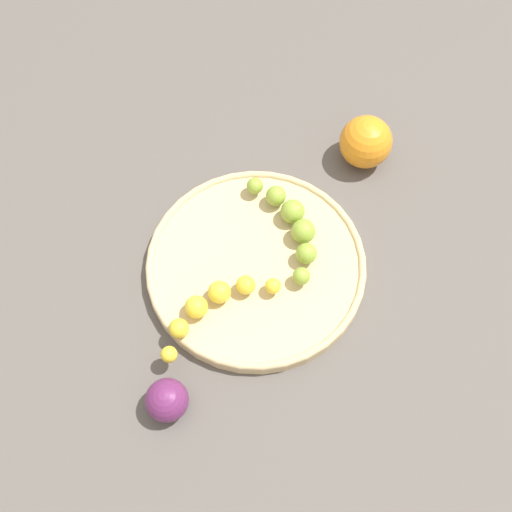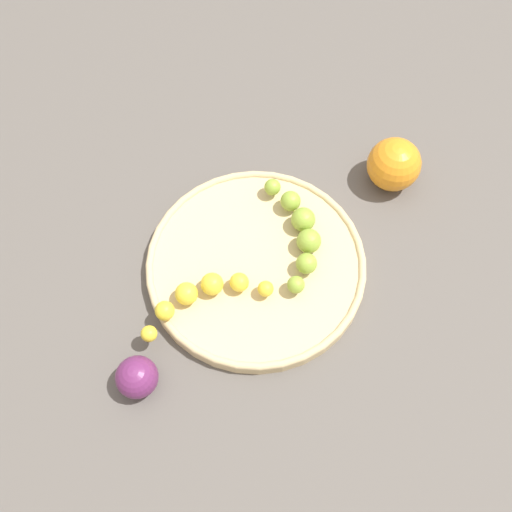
{
  "view_description": "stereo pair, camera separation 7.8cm",
  "coord_description": "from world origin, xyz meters",
  "views": [
    {
      "loc": [
        -0.21,
        -0.28,
        0.73
      ],
      "look_at": [
        0.0,
        0.0,
        0.04
      ],
      "focal_mm": 42.2,
      "sensor_mm": 36.0,
      "label": 1
    },
    {
      "loc": [
        -0.14,
        -0.32,
        0.73
      ],
      "look_at": [
        0.0,
        0.0,
        0.04
      ],
      "focal_mm": 42.2,
      "sensor_mm": 36.0,
      "label": 2
    }
  ],
  "objects": [
    {
      "name": "ground_plane",
      "position": [
        0.0,
        0.0,
        0.0
      ],
      "size": [
        2.4,
        2.4,
        0.0
      ],
      "primitive_type": "plane",
      "color": "#56514C"
    },
    {
      "name": "banana_green",
      "position": [
        0.07,
        0.01,
        0.04
      ],
      "size": [
        0.08,
        0.17,
        0.03
      ],
      "rotation": [
        0.0,
        0.0,
        6.05
      ],
      "color": "#8CAD38",
      "rests_on": "fruit_bowl"
    },
    {
      "name": "plum_purple",
      "position": [
        -0.19,
        -0.08,
        0.03
      ],
      "size": [
        0.05,
        0.05,
        0.05
      ],
      "primitive_type": "sphere",
      "color": "#662659",
      "rests_on": "ground_plane"
    },
    {
      "name": "banana_yellow",
      "position": [
        -0.08,
        -0.02,
        0.03
      ],
      "size": [
        0.18,
        0.06,
        0.03
      ],
      "rotation": [
        0.0,
        0.0,
        1.55
      ],
      "color": "yellow",
      "rests_on": "fruit_bowl"
    },
    {
      "name": "orange_fruit",
      "position": [
        0.24,
        0.05,
        0.04
      ],
      "size": [
        0.08,
        0.08,
        0.08
      ],
      "primitive_type": "sphere",
      "color": "orange",
      "rests_on": "ground_plane"
    },
    {
      "name": "fruit_bowl",
      "position": [
        0.0,
        0.0,
        0.01
      ],
      "size": [
        0.29,
        0.29,
        0.02
      ],
      "color": "#D1B784",
      "rests_on": "ground_plane"
    }
  ]
}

